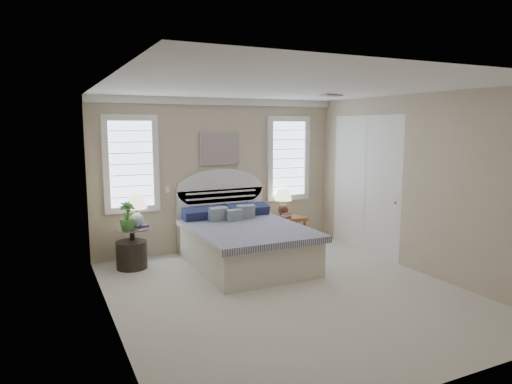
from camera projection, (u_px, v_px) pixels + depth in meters
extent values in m
cube|color=beige|center=(287.00, 292.00, 6.14)|extent=(4.50, 5.00, 0.01)
cube|color=white|center=(289.00, 87.00, 5.75)|extent=(4.50, 5.00, 0.01)
cube|color=beige|center=(219.00, 175.00, 8.17)|extent=(4.50, 0.02, 2.70)
cube|color=beige|center=(109.00, 206.00, 4.98)|extent=(0.02, 5.00, 2.70)
cube|color=beige|center=(418.00, 184.00, 6.90)|extent=(0.02, 5.00, 2.70)
cube|color=white|center=(219.00, 102.00, 7.95)|extent=(4.50, 0.08, 0.12)
cube|color=#B2B2B2|center=(332.00, 96.00, 6.98)|extent=(0.30, 0.20, 0.02)
cube|color=white|center=(168.00, 189.00, 7.78)|extent=(0.08, 0.01, 0.12)
cube|color=silver|center=(131.00, 164.00, 7.46)|extent=(0.90, 0.06, 1.60)
cube|color=silver|center=(288.00, 159.00, 8.72)|extent=(0.90, 0.06, 1.60)
cube|color=silver|center=(220.00, 149.00, 8.07)|extent=(0.74, 0.04, 0.58)
cube|color=white|center=(365.00, 185.00, 7.99)|extent=(0.02, 1.80, 2.40)
cube|color=beige|center=(246.00, 249.00, 7.28)|extent=(1.60, 2.10, 0.55)
cube|color=navy|center=(248.00, 230.00, 7.19)|extent=(1.72, 2.15, 0.10)
cube|color=silver|center=(221.00, 219.00, 8.23)|extent=(1.62, 0.08, 1.10)
cube|color=#1C1E46|center=(205.00, 214.00, 7.79)|extent=(0.75, 0.31, 0.23)
cube|color=#1C1E46|center=(248.00, 210.00, 8.13)|extent=(0.75, 0.31, 0.23)
cube|color=#335274|center=(218.00, 217.00, 7.65)|extent=(0.33, 0.20, 0.34)
cube|color=#335274|center=(245.00, 214.00, 7.86)|extent=(0.33, 0.20, 0.34)
cube|color=#335274|center=(234.00, 218.00, 7.67)|extent=(0.28, 0.14, 0.29)
cylinder|color=black|center=(134.00, 266.00, 7.26)|extent=(0.32, 0.32, 0.03)
cylinder|color=black|center=(133.00, 248.00, 7.22)|extent=(0.08, 0.08, 0.60)
cylinder|color=silver|center=(132.00, 228.00, 7.17)|extent=(0.56, 0.56, 0.02)
cube|color=brown|center=(291.00, 218.00, 8.54)|extent=(0.50, 0.40, 0.06)
cube|color=brown|center=(291.00, 235.00, 8.58)|extent=(0.44, 0.34, 0.03)
cube|color=brown|center=(286.00, 235.00, 8.36)|extent=(0.04, 0.04, 0.47)
cube|color=brown|center=(278.00, 232.00, 8.62)|extent=(0.04, 0.04, 0.47)
cube|color=brown|center=(305.00, 233.00, 8.53)|extent=(0.04, 0.04, 0.47)
cube|color=brown|center=(296.00, 230.00, 8.80)|extent=(0.04, 0.04, 0.47)
cylinder|color=black|center=(132.00, 255.00, 7.15)|extent=(0.62, 0.62, 0.43)
cylinder|color=silver|center=(137.00, 227.00, 7.18)|extent=(0.14, 0.14, 0.03)
ellipsoid|color=silver|center=(137.00, 220.00, 7.17)|extent=(0.26, 0.26, 0.25)
cylinder|color=gold|center=(137.00, 211.00, 7.14)|extent=(0.04, 0.04, 0.09)
cylinder|color=black|center=(283.00, 215.00, 8.61)|extent=(0.12, 0.12, 0.03)
ellipsoid|color=black|center=(283.00, 210.00, 8.60)|extent=(0.22, 0.22, 0.25)
cylinder|color=gold|center=(283.00, 202.00, 8.58)|extent=(0.03, 0.03, 0.09)
imported|color=#2C6D2B|center=(127.00, 216.00, 6.96)|extent=(0.26, 0.26, 0.44)
cube|color=#A82B2A|center=(143.00, 227.00, 7.19)|extent=(0.19, 0.15, 0.02)
cube|color=#29567C|center=(143.00, 226.00, 7.18)|extent=(0.18, 0.15, 0.02)
cube|color=#A82B2A|center=(286.00, 218.00, 8.40)|extent=(0.20, 0.17, 0.02)
cube|color=#29567C|center=(286.00, 216.00, 8.40)|extent=(0.19, 0.16, 0.02)
cube|color=#ECE4C2|center=(286.00, 215.00, 8.39)|extent=(0.18, 0.15, 0.02)
cube|color=#A82B2A|center=(286.00, 214.00, 8.39)|extent=(0.17, 0.14, 0.02)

